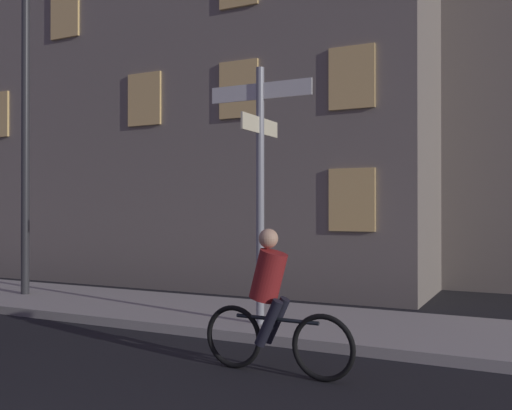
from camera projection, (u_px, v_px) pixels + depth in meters
The scene contains 4 objects.
sidewalk_kerb at pixel (342, 327), 8.49m from camera, with size 40.00×2.59×0.14m, color #9E9991.
signpost at pixel (260, 171), 8.39m from camera, with size 1.63×1.17×3.77m.
street_lamp at pixel (31, 113), 11.24m from camera, with size 1.31×0.28×6.14m.
cyclist at pixel (272, 306), 6.31m from camera, with size 1.82×0.33×1.61m.
Camera 1 is at (2.63, -1.57, 1.83)m, focal length 39.99 mm.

